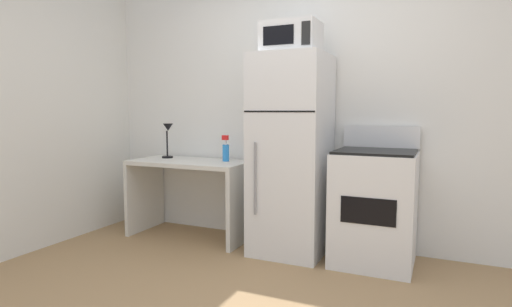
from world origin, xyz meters
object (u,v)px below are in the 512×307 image
object	(u,v)px
desk	(191,183)
microwave	(291,38)
spray_bottle	(226,151)
oven_range	(374,206)
refrigerator	(291,155)
desk_lamp	(168,135)

from	to	relation	value
desk	microwave	xyz separation A→B (m)	(1.04, -0.04, 1.31)
spray_bottle	oven_range	xyz separation A→B (m)	(1.40, -0.10, -0.38)
refrigerator	oven_range	bearing A→B (deg)	0.92
desk	refrigerator	world-z (taller)	refrigerator
desk	microwave	world-z (taller)	microwave
microwave	oven_range	world-z (taller)	microwave
refrigerator	desk	bearing A→B (deg)	178.90
desk_lamp	microwave	xyz separation A→B (m)	(1.36, -0.12, 0.84)
desk	oven_range	bearing A→B (deg)	-0.28
refrigerator	desk_lamp	bearing A→B (deg)	175.90
desk_lamp	oven_range	bearing A→B (deg)	-2.39
spray_bottle	refrigerator	distance (m)	0.71
spray_bottle	desk	bearing A→B (deg)	-165.53
microwave	oven_range	size ratio (longest dim) A/B	0.42
refrigerator	oven_range	size ratio (longest dim) A/B	1.55
desk_lamp	refrigerator	size ratio (longest dim) A/B	0.21
desk_lamp	refrigerator	distance (m)	1.37
microwave	desk_lamp	bearing A→B (deg)	175.01
desk	refrigerator	xyz separation A→B (m)	(1.04, -0.02, 0.33)
spray_bottle	oven_range	bearing A→B (deg)	-3.98
desk	refrigerator	distance (m)	1.09
spray_bottle	microwave	size ratio (longest dim) A/B	0.54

